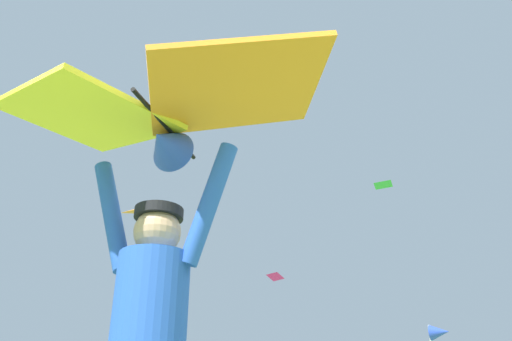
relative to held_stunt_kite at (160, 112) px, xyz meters
name	(u,v)px	position (x,y,z in m)	size (l,w,h in m)	color
held_stunt_kite	(160,112)	(0.00, 0.00, 0.00)	(1.92, 1.17, 0.42)	black
distant_kite_orange_low_right	(138,209)	(-9.56, 10.55, 5.12)	(1.23, 1.18, 0.49)	orange
distant_kite_magenta_overhead_distant	(275,276)	(-7.30, 16.12, 3.92)	(0.74, 0.72, 0.26)	#DB2393
distant_kite_green_high_left	(383,184)	(-3.67, 19.86, 8.55)	(1.08, 1.07, 0.13)	green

